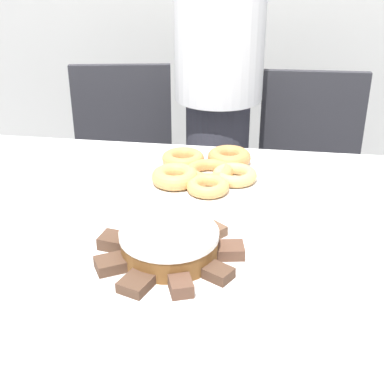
# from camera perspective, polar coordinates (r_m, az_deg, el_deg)

# --- Properties ---
(table) EXTENTS (1.76, 1.00, 0.74)m
(table) POSITION_cam_1_polar(r_m,az_deg,el_deg) (1.24, -3.39, -6.61)
(table) COLOR white
(table) RESTS_ON ground_plane
(person_standing) EXTENTS (0.32, 0.32, 1.60)m
(person_standing) POSITION_cam_1_polar(r_m,az_deg,el_deg) (1.97, 2.86, 11.63)
(person_standing) COLOR #383842
(person_standing) RESTS_ON ground_plane
(office_chair_left) EXTENTS (0.51, 0.51, 0.87)m
(office_chair_left) POSITION_cam_1_polar(r_m,az_deg,el_deg) (2.17, -7.35, 0.42)
(office_chair_left) COLOR black
(office_chair_left) RESTS_ON ground_plane
(office_chair_right) EXTENTS (0.46, 0.46, 0.87)m
(office_chair_right) POSITION_cam_1_polar(r_m,az_deg,el_deg) (2.10, 12.34, -0.83)
(office_chair_right) COLOR black
(office_chair_right) RESTS_ON ground_plane
(plate_cake) EXTENTS (0.32, 0.32, 0.01)m
(plate_cake) POSITION_cam_1_polar(r_m,az_deg,el_deg) (1.08, -2.40, -7.10)
(plate_cake) COLOR white
(plate_cake) RESTS_ON table
(plate_donuts) EXTENTS (0.36, 0.36, 0.01)m
(plate_donuts) POSITION_cam_1_polar(r_m,az_deg,el_deg) (1.41, 1.82, 1.40)
(plate_donuts) COLOR white
(plate_donuts) RESTS_ON table
(frosted_cake) EXTENTS (0.20, 0.20, 0.06)m
(frosted_cake) POSITION_cam_1_polar(r_m,az_deg,el_deg) (1.06, -2.43, -5.55)
(frosted_cake) COLOR brown
(frosted_cake) RESTS_ON plate_cake
(lamington_0) EXTENTS (0.06, 0.06, 0.02)m
(lamington_0) POSITION_cam_1_polar(r_m,az_deg,el_deg) (1.01, 2.85, -8.65)
(lamington_0) COLOR #513828
(lamington_0) RESTS_ON plate_cake
(lamington_1) EXTENTS (0.06, 0.06, 0.02)m
(lamington_1) POSITION_cam_1_polar(r_m,az_deg,el_deg) (1.07, 4.03, -6.22)
(lamington_1) COLOR brown
(lamington_1) RESTS_ON plate_cake
(lamington_2) EXTENTS (0.06, 0.06, 0.02)m
(lamington_2) POSITION_cam_1_polar(r_m,az_deg,el_deg) (1.14, 2.24, -4.23)
(lamington_2) COLOR brown
(lamington_2) RESTS_ON plate_cake
(lamington_3) EXTENTS (0.05, 0.06, 0.02)m
(lamington_3) POSITION_cam_1_polar(r_m,az_deg,el_deg) (1.17, -1.37, -3.29)
(lamington_3) COLOR brown
(lamington_3) RESTS_ON plate_cake
(lamington_4) EXTENTS (0.06, 0.06, 0.02)m
(lamington_4) POSITION_cam_1_polar(r_m,az_deg,el_deg) (1.16, -5.36, -3.65)
(lamington_4) COLOR brown
(lamington_4) RESTS_ON plate_cake
(lamington_5) EXTENTS (0.07, 0.06, 0.03)m
(lamington_5) POSITION_cam_1_polar(r_m,az_deg,el_deg) (1.11, -8.25, -5.21)
(lamington_5) COLOR #513828
(lamington_5) RESTS_ON plate_cake
(lamington_6) EXTENTS (0.07, 0.07, 0.02)m
(lamington_6) POSITION_cam_1_polar(r_m,az_deg,el_deg) (1.04, -8.68, -7.63)
(lamington_6) COLOR #513828
(lamington_6) RESTS_ON plate_cake
(lamington_7) EXTENTS (0.07, 0.07, 0.02)m
(lamington_7) POSITION_cam_1_polar(r_m,az_deg,el_deg) (0.99, -5.97, -9.70)
(lamington_7) COLOR #513828
(lamington_7) RESTS_ON plate_cake
(lamington_8) EXTENTS (0.05, 0.06, 0.03)m
(lamington_8) POSITION_cam_1_polar(r_m,az_deg,el_deg) (0.97, -1.20, -10.02)
(lamington_8) COLOR brown
(lamington_8) RESTS_ON plate_cake
(donut_0) EXTENTS (0.13, 0.13, 0.03)m
(donut_0) POSITION_cam_1_polar(r_m,az_deg,el_deg) (1.40, 1.83, 2.17)
(donut_0) COLOR #D18E4C
(donut_0) RESTS_ON plate_donuts
(donut_1) EXTENTS (0.11, 0.11, 0.03)m
(donut_1) POSITION_cam_1_polar(r_m,az_deg,el_deg) (1.32, 1.70, 0.61)
(donut_1) COLOR tan
(donut_1) RESTS_ON plate_donuts
(donut_2) EXTENTS (0.12, 0.12, 0.03)m
(donut_2) POSITION_cam_1_polar(r_m,az_deg,el_deg) (1.39, 4.58, 1.81)
(donut_2) COLOR #E5AD66
(donut_2) RESTS_ON plate_donuts
(donut_3) EXTENTS (0.12, 0.12, 0.04)m
(donut_3) POSITION_cam_1_polar(r_m,az_deg,el_deg) (1.49, 3.98, 3.71)
(donut_3) COLOR #C68447
(donut_3) RESTS_ON plate_donuts
(donut_4) EXTENTS (0.12, 0.12, 0.03)m
(donut_4) POSITION_cam_1_polar(r_m,az_deg,el_deg) (1.48, -1.05, 3.61)
(donut_4) COLOR #D18E4C
(donut_4) RESTS_ON plate_donuts
(donut_5) EXTENTS (0.12, 0.12, 0.04)m
(donut_5) POSITION_cam_1_polar(r_m,az_deg,el_deg) (1.37, -1.89, 1.65)
(donut_5) COLOR tan
(donut_5) RESTS_ON plate_donuts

